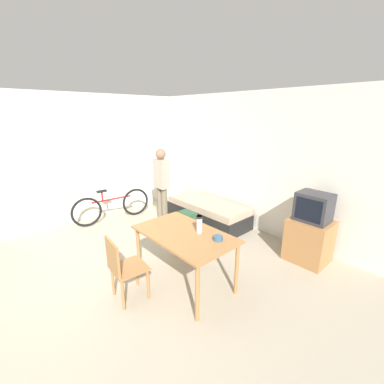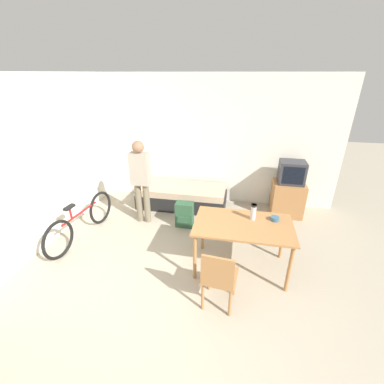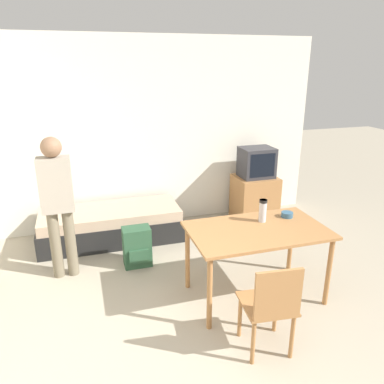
% 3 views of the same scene
% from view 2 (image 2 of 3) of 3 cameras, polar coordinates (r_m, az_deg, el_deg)
% --- Properties ---
extents(ground_plane, '(20.00, 20.00, 0.00)m').
position_cam_2_polar(ground_plane, '(3.37, -8.29, -28.24)').
color(ground_plane, '#9E937F').
extents(wall_back, '(5.63, 0.06, 2.70)m').
position_cam_2_polar(wall_back, '(5.62, 2.59, 11.26)').
color(wall_back, silver).
rests_on(wall_back, ground_plane).
extents(wall_left, '(0.06, 4.51, 2.70)m').
position_cam_2_polar(wall_left, '(4.98, -28.92, 6.31)').
color(wall_left, silver).
rests_on(wall_left, ground_plane).
extents(daybed, '(1.90, 0.77, 0.45)m').
position_cam_2_polar(daybed, '(5.62, -2.21, -0.99)').
color(daybed, black).
rests_on(daybed, ground_plane).
extents(tv, '(0.61, 0.55, 1.14)m').
position_cam_2_polar(tv, '(5.54, 20.62, 0.10)').
color(tv, '#9E6B3D').
rests_on(tv, ground_plane).
extents(dining_table, '(1.37, 0.82, 0.77)m').
position_cam_2_polar(dining_table, '(3.73, 11.26, -8.06)').
color(dining_table, '#9E6B3D').
rests_on(dining_table, ground_plane).
extents(wooden_chair, '(0.45, 0.45, 0.86)m').
position_cam_2_polar(wooden_chair, '(3.22, 5.91, -18.35)').
color(wooden_chair, '#9E6B3D').
rests_on(wooden_chair, ground_plane).
extents(bicycle, '(0.23, 1.73, 0.73)m').
position_cam_2_polar(bicycle, '(4.90, -23.35, -6.02)').
color(bicycle, black).
rests_on(bicycle, ground_plane).
extents(person_standing, '(0.34, 0.22, 1.61)m').
position_cam_2_polar(person_standing, '(4.83, -11.35, 3.27)').
color(person_standing, '#6B604C').
rests_on(person_standing, ground_plane).
extents(thermos_flask, '(0.08, 0.08, 0.24)m').
position_cam_2_polar(thermos_flask, '(3.75, 13.50, -4.16)').
color(thermos_flask, '#B7B7BC').
rests_on(thermos_flask, dining_table).
extents(mate_bowl, '(0.12, 0.12, 0.05)m').
position_cam_2_polar(mate_bowl, '(3.86, 17.91, -5.66)').
color(mate_bowl, '#335670').
rests_on(mate_bowl, dining_table).
extents(backpack, '(0.33, 0.25, 0.49)m').
position_cam_2_polar(backpack, '(4.88, -1.68, -5.03)').
color(backpack, '#284C33').
rests_on(backpack, ground_plane).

